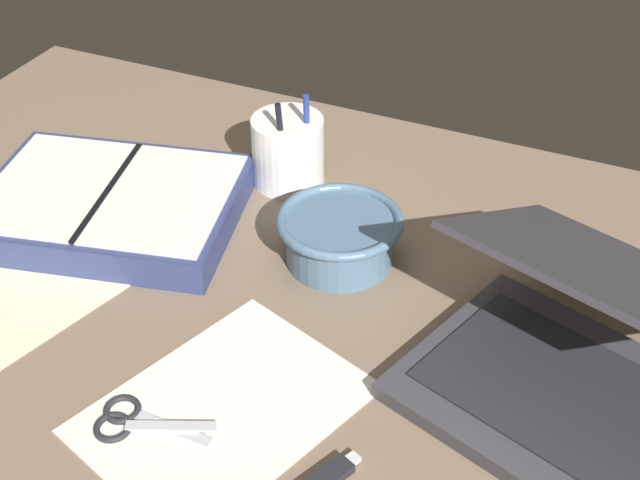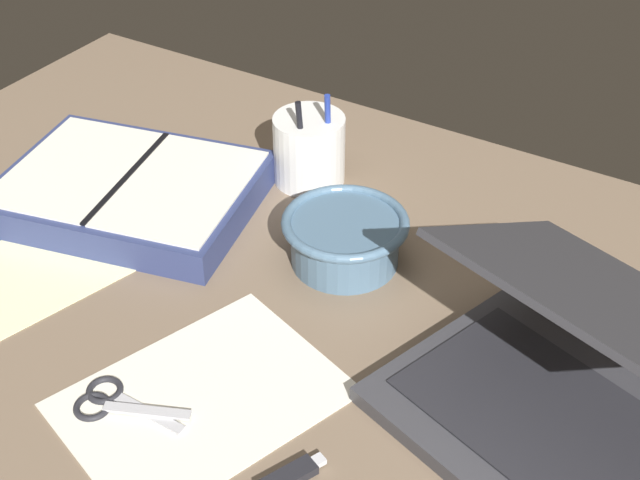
# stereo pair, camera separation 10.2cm
# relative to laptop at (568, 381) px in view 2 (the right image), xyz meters

# --- Properties ---
(desk_top) EXTENTS (1.40, 1.00, 0.02)m
(desk_top) POSITION_rel_laptop_xyz_m (-0.33, -0.03, -0.06)
(desk_top) COLOR #75604C
(desk_top) RESTS_ON ground
(laptop) EXTENTS (0.39, 0.39, 0.18)m
(laptop) POSITION_rel_laptop_xyz_m (0.00, 0.00, 0.00)
(laptop) COLOR #38383D
(laptop) RESTS_ON desk_top
(bowl) EXTENTS (0.16, 0.16, 0.07)m
(bowl) POSITION_rel_laptop_xyz_m (-0.31, 0.11, -0.02)
(bowl) COLOR slate
(bowl) RESTS_ON desk_top
(pen_cup) EXTENTS (0.10, 0.10, 0.14)m
(pen_cup) POSITION_rel_laptop_xyz_m (-0.45, 0.24, -0.00)
(pen_cup) COLOR white
(pen_cup) RESTS_ON desk_top
(planner) EXTENTS (0.38, 0.32, 0.05)m
(planner) POSITION_rel_laptop_xyz_m (-0.62, 0.06, -0.03)
(planner) COLOR navy
(planner) RESTS_ON desk_top
(scissors) EXTENTS (0.12, 0.07, 0.01)m
(scissors) POSITION_rel_laptop_xyz_m (-0.40, -0.22, -0.05)
(scissors) COLOR #B7B7BC
(scissors) RESTS_ON desk_top
(paper_sheet_front) EXTENTS (0.28, 0.33, 0.00)m
(paper_sheet_front) POSITION_rel_laptop_xyz_m (-0.32, -0.17, -0.05)
(paper_sheet_front) COLOR silver
(paper_sheet_front) RESTS_ON desk_top
(paper_sheet_beside_planner) EXTENTS (0.23, 0.28, 0.00)m
(paper_sheet_beside_planner) POSITION_rel_laptop_xyz_m (-0.62, -0.09, -0.05)
(paper_sheet_beside_planner) COLOR #F4EFB2
(paper_sheet_beside_planner) RESTS_ON desk_top
(usb_drive) EXTENTS (0.04, 0.07, 0.01)m
(usb_drive) POSITION_rel_laptop_xyz_m (-0.19, -0.21, -0.05)
(usb_drive) COLOR black
(usb_drive) RESTS_ON desk_top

